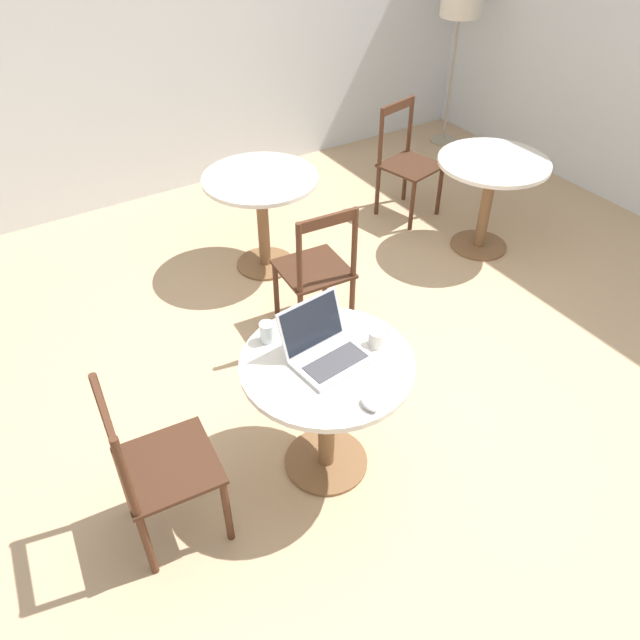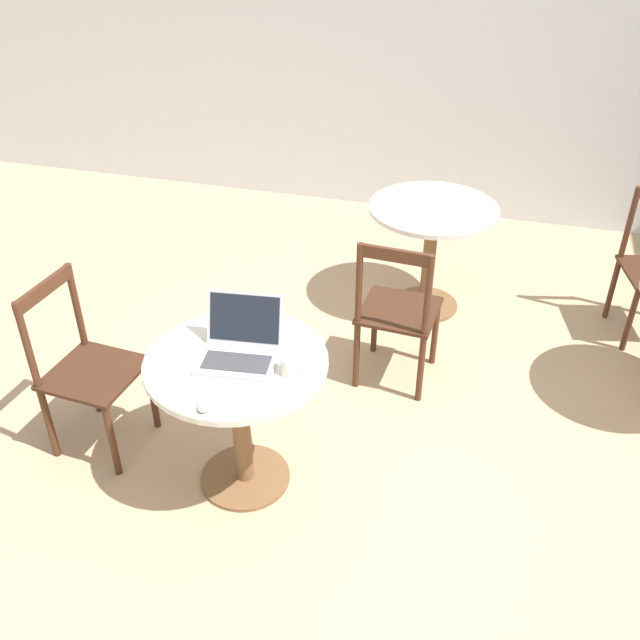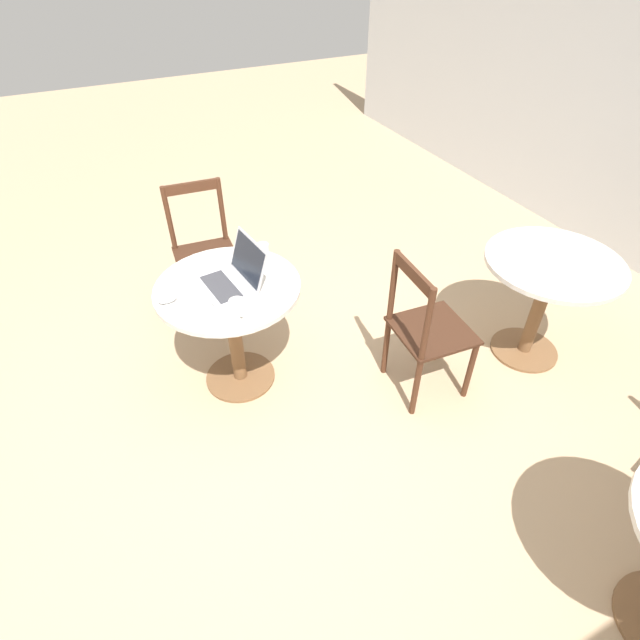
# 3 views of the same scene
# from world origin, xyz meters

# --- Properties ---
(ground_plane) EXTENTS (16.00, 16.00, 0.00)m
(ground_plane) POSITION_xyz_m (0.00, 0.00, 0.00)
(ground_plane) COLOR tan
(wall_back) EXTENTS (9.40, 0.06, 2.70)m
(wall_back) POSITION_xyz_m (0.00, 3.23, 1.35)
(wall_back) COLOR silver
(wall_back) RESTS_ON ground_plane
(cafe_table_near) EXTENTS (0.81, 0.81, 0.73)m
(cafe_table_near) POSITION_xyz_m (-0.49, -0.16, 0.56)
(cafe_table_near) COLOR brown
(cafe_table_near) RESTS_ON ground_plane
(cafe_table_far) EXTENTS (0.81, 0.81, 0.73)m
(cafe_table_far) POSITION_xyz_m (0.12, 1.67, 0.56)
(cafe_table_far) COLOR brown
(cafe_table_far) RESTS_ON ground_plane
(chair_near_left) EXTENTS (0.45, 0.45, 0.92)m
(chair_near_left) POSITION_xyz_m (-1.33, -0.09, 0.46)
(chair_near_left) COLOR #472819
(chair_near_left) RESTS_ON ground_plane
(chair_far_front) EXTENTS (0.45, 0.45, 0.92)m
(chair_far_front) POSITION_xyz_m (0.06, 0.83, 0.46)
(chair_far_front) COLOR #472819
(chair_far_front) RESTS_ON ground_plane
(laptop) EXTENTS (0.38, 0.36, 0.25)m
(laptop) POSITION_xyz_m (-0.48, -0.13, 0.79)
(laptop) COLOR #B7B7BC
(laptop) RESTS_ON cafe_table_near
(mouse) EXTENTS (0.06, 0.10, 0.03)m
(mouse) POSITION_xyz_m (-0.49, -0.49, 0.75)
(mouse) COLOR #B7B7BC
(mouse) RESTS_ON cafe_table_near
(mug) EXTENTS (0.12, 0.08, 0.08)m
(mug) POSITION_xyz_m (-0.23, -0.19, 0.78)
(mug) COLOR silver
(mug) RESTS_ON cafe_table_near
(drinking_glass) EXTENTS (0.07, 0.07, 0.10)m
(drinking_glass) POSITION_xyz_m (-0.65, 0.12, 0.79)
(drinking_glass) COLOR silver
(drinking_glass) RESTS_ON cafe_table_near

